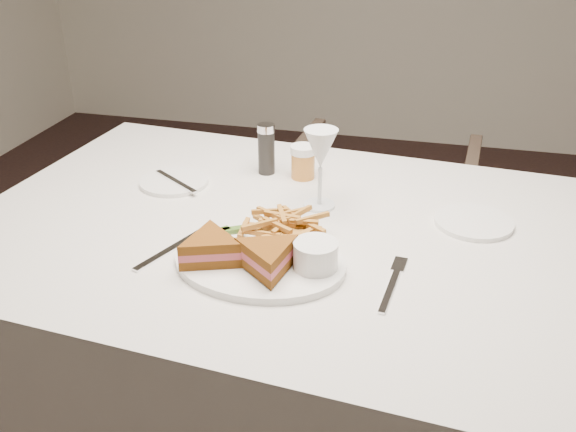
# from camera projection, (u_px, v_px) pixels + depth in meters

# --- Properties ---
(table) EXTENTS (1.43, 1.02, 0.75)m
(table) POSITION_uv_depth(u_px,v_px,m) (293.00, 369.00, 1.48)
(table) COLOR silver
(table) RESTS_ON ground
(chair_far) EXTENTS (0.67, 0.63, 0.65)m
(chair_far) POSITION_uv_depth(u_px,v_px,m) (376.00, 220.00, 2.25)
(chair_far) COLOR #47372B
(chair_far) RESTS_ON ground
(table_setting) EXTENTS (0.84, 0.63, 0.18)m
(table_setting) POSITION_uv_depth(u_px,v_px,m) (278.00, 223.00, 1.25)
(table_setting) COLOR white
(table_setting) RESTS_ON table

